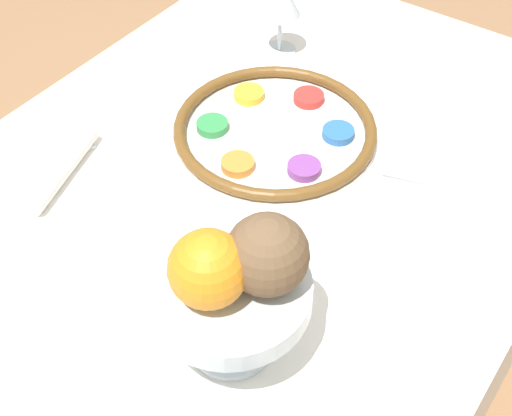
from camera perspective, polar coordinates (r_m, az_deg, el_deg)
name	(u,v)px	position (r m, az deg, el deg)	size (l,w,h in m)	color
dining_table	(230,344)	(1.36, -2.08, -10.80)	(1.40, 0.89, 0.73)	white
seder_plate	(275,130)	(1.19, 1.53, 6.25)	(0.34, 0.34, 0.03)	silver
wine_glass	(281,0)	(1.35, 1.99, 16.31)	(0.07, 0.07, 0.15)	silver
fruit_stand	(229,298)	(0.85, -2.15, -7.18)	(0.20, 0.20, 0.12)	silver
orange_fruit	(208,269)	(0.78, -3.84, -4.90)	(0.09, 0.09, 0.09)	orange
coconut	(267,255)	(0.79, 0.88, -3.75)	(0.10, 0.10, 0.10)	brown
napkin_roll	(60,168)	(1.16, -15.39, 3.14)	(0.19, 0.09, 0.04)	white
fork_left	(438,184)	(1.15, 14.38, 1.89)	(0.07, 0.17, 0.01)	silver
fork_right	(430,195)	(1.13, 13.74, 1.03)	(0.06, 0.17, 0.01)	silver
spoon	(50,162)	(1.20, -16.19, 3.55)	(0.15, 0.07, 0.01)	silver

